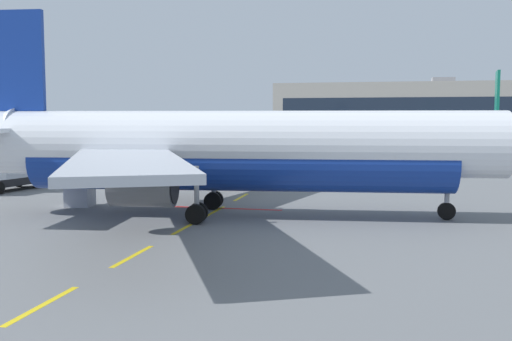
{
  "coord_description": "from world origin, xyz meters",
  "views": [
    {
      "loc": [
        28.32,
        -14.13,
        5.79
      ],
      "look_at": [
        21.23,
        17.85,
        2.86
      ],
      "focal_mm": 41.43,
      "sensor_mm": 36.0,
      "label": 1
    }
  ],
  "objects_px": {
    "airliner_far_center": "(490,128)",
    "ground_power_truck": "(11,170)",
    "airliner_foreground": "(229,149)",
    "uld_cargo_container": "(80,194)"
  },
  "relations": [
    {
      "from": "airliner_foreground",
      "to": "uld_cargo_container",
      "type": "xyz_separation_m",
      "value": [
        -10.57,
        1.57,
        -3.15
      ]
    },
    {
      "from": "airliner_far_center",
      "to": "ground_power_truck",
      "type": "xyz_separation_m",
      "value": [
        -46.27,
        -63.67,
        -2.42
      ]
    },
    {
      "from": "airliner_far_center",
      "to": "ground_power_truck",
      "type": "height_order",
      "value": "airliner_far_center"
    },
    {
      "from": "airliner_foreground",
      "to": "ground_power_truck",
      "type": "bearing_deg",
      "value": 157.79
    },
    {
      "from": "airliner_foreground",
      "to": "uld_cargo_container",
      "type": "bearing_deg",
      "value": 171.55
    },
    {
      "from": "ground_power_truck",
      "to": "airliner_far_center",
      "type": "bearing_deg",
      "value": 54.0
    },
    {
      "from": "airliner_foreground",
      "to": "uld_cargo_container",
      "type": "relative_size",
      "value": 19.52
    },
    {
      "from": "airliner_far_center",
      "to": "uld_cargo_container",
      "type": "distance_m",
      "value": 79.37
    },
    {
      "from": "ground_power_truck",
      "to": "uld_cargo_container",
      "type": "xyz_separation_m",
      "value": [
        9.79,
        -6.74,
        -0.85
      ]
    },
    {
      "from": "airliner_far_center",
      "to": "ground_power_truck",
      "type": "bearing_deg",
      "value": -126.0
    }
  ]
}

